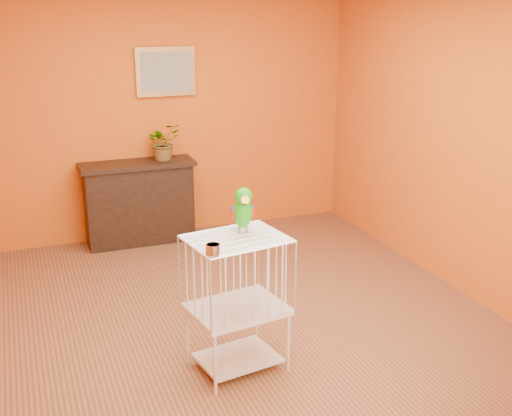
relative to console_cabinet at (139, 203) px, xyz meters
name	(u,v)px	position (x,y,z in m)	size (l,w,h in m)	color
ground	(239,319)	(0.38, -2.04, -0.43)	(4.50, 4.50, 0.00)	brown
room_shell	(237,123)	(0.38, -2.04, 1.15)	(4.50, 4.50, 4.50)	#C85312
console_cabinet	(139,203)	(0.00, 0.00, 0.00)	(1.17, 0.42, 0.87)	black
potted_plant	(164,146)	(0.29, 0.00, 0.58)	(0.34, 0.38, 0.30)	#26722D
framed_picture	(166,72)	(0.38, 0.17, 1.32)	(0.62, 0.04, 0.50)	#A17439
birdcage	(237,302)	(0.13, -2.71, 0.06)	(0.69, 0.57, 0.95)	silver
feed_cup	(213,249)	(-0.10, -2.94, 0.56)	(0.09, 0.09, 0.06)	silver
parrot	(243,210)	(0.20, -2.64, 0.69)	(0.17, 0.29, 0.33)	#59544C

